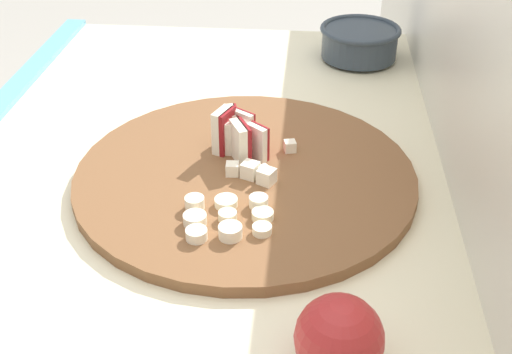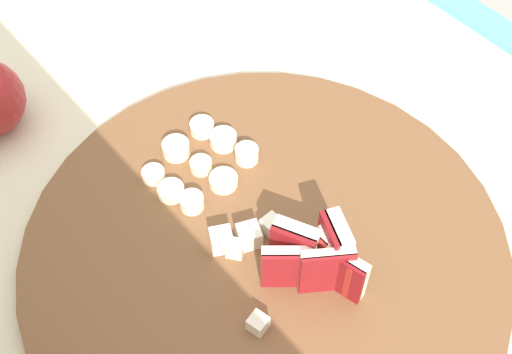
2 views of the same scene
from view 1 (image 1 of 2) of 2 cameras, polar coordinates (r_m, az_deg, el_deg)
cutting_board at (r=0.88m, az=-0.94°, el=0.10°), size 0.46×0.46×0.02m
apple_wedge_fan at (r=0.91m, az=-1.69°, el=3.79°), size 0.09×0.08×0.06m
apple_dice_pile at (r=0.87m, az=0.25°, el=0.73°), size 0.11×0.09×0.02m
banana_slice_rows at (r=0.78m, az=-2.71°, el=-3.48°), size 0.10×0.11×0.02m
ceramic_bowl at (r=1.26m, az=8.99°, el=11.59°), size 0.15×0.15×0.06m
whole_apple at (r=0.62m, az=7.23°, el=-13.75°), size 0.08×0.08×0.08m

